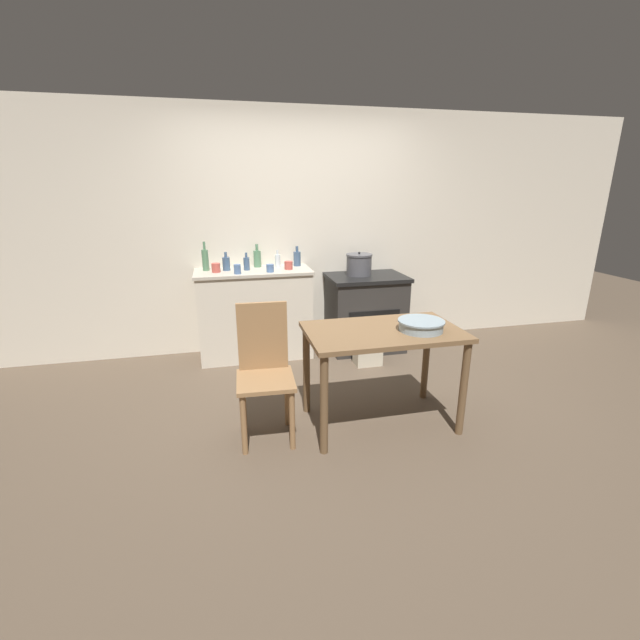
{
  "coord_description": "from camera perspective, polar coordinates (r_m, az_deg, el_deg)",
  "views": [
    {
      "loc": [
        -0.85,
        -3.08,
        1.77
      ],
      "look_at": [
        0.0,
        0.5,
        0.61
      ],
      "focal_mm": 24.0,
      "sensor_mm": 36.0,
      "label": 1
    }
  ],
  "objects": [
    {
      "name": "work_table",
      "position": [
        3.2,
        8.36,
        -3.19
      ],
      "size": [
        1.13,
        0.68,
        0.76
      ],
      "color": "brown",
      "rests_on": "ground_plane"
    },
    {
      "name": "stock_pot",
      "position": [
        4.69,
        5.22,
        7.39
      ],
      "size": [
        0.28,
        0.28,
        0.25
      ],
      "color": "#4C4C51",
      "rests_on": "stove"
    },
    {
      "name": "ground_plane",
      "position": [
        3.65,
        1.85,
        -11.52
      ],
      "size": [
        14.0,
        14.0,
        0.0
      ],
      "primitive_type": "plane",
      "color": "brown"
    },
    {
      "name": "cup_end_right",
      "position": [
        4.47,
        -4.22,
        7.28
      ],
      "size": [
        0.08,
        0.08,
        0.08
      ],
      "primitive_type": "cylinder",
      "color": "#B74C42",
      "rests_on": "counter_cabinet"
    },
    {
      "name": "wall_back",
      "position": [
        4.76,
        -3.06,
        11.52
      ],
      "size": [
        8.0,
        0.07,
        2.55
      ],
      "color": "beige",
      "rests_on": "ground_plane"
    },
    {
      "name": "bottle_center",
      "position": [
        4.53,
        -15.05,
        7.8
      ],
      "size": [
        0.07,
        0.07,
        0.29
      ],
      "color": "#517F5B",
      "rests_on": "counter_cabinet"
    },
    {
      "name": "bottle_center_left",
      "position": [
        4.65,
        -3.08,
        8.21
      ],
      "size": [
        0.08,
        0.08,
        0.21
      ],
      "color": "#3D5675",
      "rests_on": "counter_cabinet"
    },
    {
      "name": "cup_mid_right",
      "position": [
        4.3,
        -10.96,
        6.68
      ],
      "size": [
        0.07,
        0.07,
        0.09
      ],
      "primitive_type": "cylinder",
      "color": "#4C6B99",
      "rests_on": "counter_cabinet"
    },
    {
      "name": "bottle_mid_left",
      "position": [
        4.48,
        -9.77,
        7.46
      ],
      "size": [
        0.06,
        0.06,
        0.18
      ],
      "color": "#3D5675",
      "rests_on": "counter_cabinet"
    },
    {
      "name": "bottle_center_right",
      "position": [
        4.61,
        -5.67,
        7.91
      ],
      "size": [
        0.06,
        0.06,
        0.18
      ],
      "color": "silver",
      "rests_on": "counter_cabinet"
    },
    {
      "name": "counter_cabinet",
      "position": [
        4.58,
        -8.63,
        0.83
      ],
      "size": [
        1.19,
        0.52,
        0.94
      ],
      "color": "beige",
      "rests_on": "ground_plane"
    },
    {
      "name": "stove",
      "position": [
        4.79,
        6.04,
        1.05
      ],
      "size": [
        0.84,
        0.63,
        0.84
      ],
      "color": "#2D2B28",
      "rests_on": "ground_plane"
    },
    {
      "name": "bottle_left",
      "position": [
        4.5,
        -12.4,
        7.39
      ],
      "size": [
        0.08,
        0.08,
        0.19
      ],
      "color": "#3D5675",
      "rests_on": "counter_cabinet"
    },
    {
      "name": "chair",
      "position": [
        3.1,
        -7.41,
        -6.42
      ],
      "size": [
        0.42,
        0.42,
        0.98
      ],
      "rotation": [
        0.0,
        0.0,
        -0.05
      ],
      "color": "#997047",
      "rests_on": "ground_plane"
    },
    {
      "name": "bottle_far_left",
      "position": [
        4.63,
        -8.36,
        8.15
      ],
      "size": [
        0.08,
        0.08,
        0.24
      ],
      "color": "#517F5B",
      "rests_on": "counter_cabinet"
    },
    {
      "name": "cup_far_right",
      "position": [
        4.35,
        -6.67,
        6.88
      ],
      "size": [
        0.08,
        0.08,
        0.08
      ],
      "primitive_type": "cylinder",
      "color": "#4C6B99",
      "rests_on": "counter_cabinet"
    },
    {
      "name": "mixing_bowl_large",
      "position": [
        3.18,
        13.32,
        -0.61
      ],
      "size": [
        0.34,
        0.34,
        0.08
      ],
      "color": "#93A8B2",
      "rests_on": "work_table"
    },
    {
      "name": "cup_right",
      "position": [
        4.42,
        -13.71,
        6.78
      ],
      "size": [
        0.09,
        0.09,
        0.09
      ],
      "primitive_type": "cylinder",
      "color": "#B74C42",
      "rests_on": "counter_cabinet"
    },
    {
      "name": "flour_sack",
      "position": [
        4.42,
        6.4,
        -3.61
      ],
      "size": [
        0.27,
        0.19,
        0.37
      ],
      "primitive_type": "cube",
      "color": "beige",
      "rests_on": "ground_plane"
    }
  ]
}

